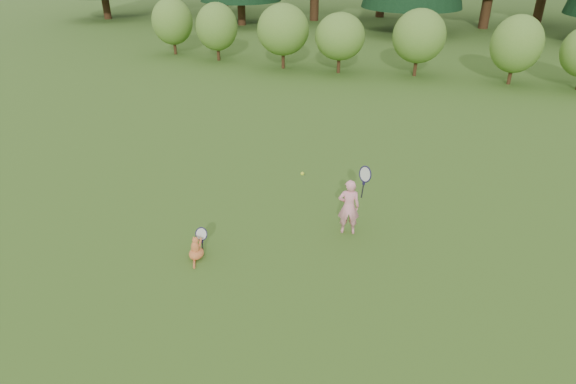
% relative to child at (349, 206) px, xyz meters
% --- Properties ---
extents(ground, '(100.00, 100.00, 0.00)m').
position_rel_child_xyz_m(ground, '(-1.42, -0.85, -0.59)').
color(ground, '#345417').
rests_on(ground, ground).
extents(shrub_row, '(28.00, 3.00, 2.80)m').
position_rel_child_xyz_m(shrub_row, '(-1.42, 12.15, 0.81)').
color(shrub_row, '#4D7C26').
rests_on(shrub_row, ground).
extents(child, '(0.66, 0.43, 1.70)m').
position_rel_child_xyz_m(child, '(0.00, 0.00, 0.00)').
color(child, pink).
rests_on(child, ground).
extents(cat, '(0.34, 0.65, 0.58)m').
position_rel_child_xyz_m(cat, '(-2.36, -1.72, -0.37)').
color(cat, '#BF5624').
rests_on(cat, ground).
extents(tennis_ball, '(0.07, 0.07, 0.07)m').
position_rel_child_xyz_m(tennis_ball, '(-0.94, -0.02, 0.54)').
color(tennis_ball, '#B8D419').
rests_on(tennis_ball, ground).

